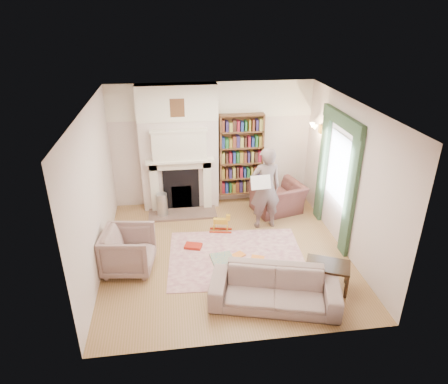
{
  "coord_description": "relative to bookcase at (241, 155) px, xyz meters",
  "views": [
    {
      "loc": [
        -0.9,
        -6.33,
        4.28
      ],
      "look_at": [
        0.0,
        0.25,
        1.15
      ],
      "focal_mm": 32.0,
      "sensor_mm": 36.0,
      "label": 1
    }
  ],
  "objects": [
    {
      "name": "curtain_right",
      "position": [
        1.55,
        -1.02,
        0.02
      ],
      "size": [
        0.07,
        0.32,
        2.4
      ],
      "primitive_type": "cube",
      "color": "#2B432C",
      "rests_on": "floor"
    },
    {
      "name": "game_box_lid",
      "position": [
        -1.25,
        -1.89,
        -1.14
      ],
      "size": [
        0.37,
        0.3,
        0.05
      ],
      "primitive_type": "cube",
      "rotation": [
        0.0,
        0.0,
        -0.31
      ],
      "color": "#AA2113",
      "rests_on": "rug"
    },
    {
      "name": "wall_left",
      "position": [
        -2.9,
        -2.12,
        0.22
      ],
      "size": [
        0.0,
        4.5,
        4.5
      ],
      "primitive_type": "plane",
      "rotation": [
        1.57,
        0.0,
        1.57
      ],
      "color": "beige",
      "rests_on": "floor"
    },
    {
      "name": "bookcase",
      "position": [
        0.0,
        0.0,
        0.0
      ],
      "size": [
        1.0,
        0.24,
        1.85
      ],
      "primitive_type": "cube",
      "color": "brown",
      "rests_on": "floor"
    },
    {
      "name": "wall_right",
      "position": [
        1.6,
        -2.12,
        0.22
      ],
      "size": [
        0.0,
        4.5,
        4.5
      ],
      "primitive_type": "plane",
      "rotation": [
        1.57,
        0.0,
        -1.57
      ],
      "color": "beige",
      "rests_on": "floor"
    },
    {
      "name": "comic_annuals",
      "position": [
        -0.36,
        -2.41,
        -1.16
      ],
      "size": [
        0.75,
        0.53,
        0.02
      ],
      "color": "red",
      "rests_on": "rug"
    },
    {
      "name": "ceiling",
      "position": [
        -0.65,
        -2.12,
        1.62
      ],
      "size": [
        4.5,
        4.5,
        0.0
      ],
      "primitive_type": "plane",
      "rotation": [
        3.14,
        0.0,
        0.0
      ],
      "color": "white",
      "rests_on": "wall_back"
    },
    {
      "name": "coffee_table",
      "position": [
        0.86,
        -3.36,
        -0.95
      ],
      "size": [
        0.82,
        0.7,
        0.45
      ],
      "primitive_type": null,
      "rotation": [
        0.0,
        0.0,
        -0.43
      ],
      "color": "#2F2110",
      "rests_on": "floor"
    },
    {
      "name": "armchair_left",
      "position": [
        -2.41,
        -2.42,
        -0.79
      ],
      "size": [
        0.96,
        0.94,
        0.78
      ],
      "primitive_type": "imported",
      "rotation": [
        0.0,
        0.0,
        1.43
      ],
      "color": "gray",
      "rests_on": "floor"
    },
    {
      "name": "fireplace",
      "position": [
        -1.4,
        -0.07,
        0.21
      ],
      "size": [
        1.7,
        0.58,
        2.8
      ],
      "color": "beige",
      "rests_on": "floor"
    },
    {
      "name": "man_reading",
      "position": [
        0.29,
        -1.25,
        -0.3
      ],
      "size": [
        0.67,
        0.47,
        1.76
      ],
      "primitive_type": "imported",
      "rotation": [
        0.0,
        0.0,
        3.22
      ],
      "color": "#62514E",
      "rests_on": "floor"
    },
    {
      "name": "wall_back",
      "position": [
        -0.65,
        0.13,
        0.22
      ],
      "size": [
        4.5,
        0.0,
        4.5
      ],
      "primitive_type": "plane",
      "rotation": [
        1.57,
        0.0,
        0.0
      ],
      "color": "beige",
      "rests_on": "floor"
    },
    {
      "name": "board_game",
      "position": [
        -0.75,
        -2.37,
        -1.15
      ],
      "size": [
        0.45,
        0.45,
        0.03
      ],
      "primitive_type": "cube",
      "rotation": [
        0.0,
        0.0,
        0.13
      ],
      "color": "gold",
      "rests_on": "rug"
    },
    {
      "name": "floor",
      "position": [
        -0.65,
        -2.12,
        -1.18
      ],
      "size": [
        4.5,
        4.5,
        0.0
      ],
      "primitive_type": "plane",
      "color": "olive",
      "rests_on": "ground"
    },
    {
      "name": "curtain_left",
      "position": [
        1.55,
        -2.42,
        0.02
      ],
      "size": [
        0.07,
        0.32,
        2.4
      ],
      "primitive_type": "cube",
      "color": "#2B432C",
      "rests_on": "floor"
    },
    {
      "name": "window",
      "position": [
        1.58,
        -1.72,
        0.27
      ],
      "size": [
        0.02,
        0.9,
        1.3
      ],
      "primitive_type": "cube",
      "color": "silver",
      "rests_on": "wall_right"
    },
    {
      "name": "rocking_horse",
      "position": [
        -0.65,
        -1.36,
        -0.97
      ],
      "size": [
        0.48,
        0.27,
        0.4
      ],
      "primitive_type": null,
      "rotation": [
        0.0,
        0.0,
        -0.19
      ],
      "color": "gold",
      "rests_on": "rug"
    },
    {
      "name": "wall_sconce",
      "position": [
        1.38,
        -0.62,
        0.72
      ],
      "size": [
        0.2,
        0.24,
        0.24
      ],
      "primitive_type": null,
      "color": "gold",
      "rests_on": "wall_right"
    },
    {
      "name": "pelmet",
      "position": [
        1.54,
        -1.72,
        1.2
      ],
      "size": [
        0.09,
        1.7,
        0.24
      ],
      "primitive_type": "cube",
      "color": "#2B432C",
      "rests_on": "wall_right"
    },
    {
      "name": "rug",
      "position": [
        -0.48,
        -2.33,
        -1.17
      ],
      "size": [
        2.61,
        2.07,
        0.01
      ],
      "primitive_type": "cube",
      "rotation": [
        0.0,
        0.0,
        -0.07
      ],
      "color": "beige",
      "rests_on": "floor"
    },
    {
      "name": "sofa",
      "position": [
        -0.1,
        -3.65,
        -0.89
      ],
      "size": [
        2.12,
        1.27,
        0.58
      ],
      "primitive_type": "imported",
      "rotation": [
        0.0,
        0.0,
        -0.26
      ],
      "color": "gray",
      "rests_on": "floor"
    },
    {
      "name": "armchair_reading",
      "position": [
        0.74,
        -0.65,
        -0.84
      ],
      "size": [
        1.24,
        1.14,
        0.67
      ],
      "primitive_type": "imported",
      "rotation": [
        0.0,
        0.0,
        3.4
      ],
      "color": "#4B2828",
      "rests_on": "floor"
    },
    {
      "name": "paraffin_heater",
      "position": [
        -1.84,
        -0.53,
        -0.9
      ],
      "size": [
        0.31,
        0.31,
        0.55
      ],
      "primitive_type": "cylinder",
      "rotation": [
        0.0,
        0.0,
        0.4
      ],
      "color": "#B5B8BE",
      "rests_on": "floor"
    },
    {
      "name": "wall_front",
      "position": [
        -0.65,
        -4.37,
        0.22
      ],
      "size": [
        4.5,
        0.0,
        4.5
      ],
      "primitive_type": "plane",
      "rotation": [
        -1.57,
        0.0,
        0.0
      ],
      "color": "beige",
      "rests_on": "floor"
    },
    {
      "name": "newspaper",
      "position": [
        0.14,
        -1.45,
        -0.06
      ],
      "size": [
        0.41,
        0.15,
        0.27
      ],
      "primitive_type": "cube",
      "rotation": [
        -0.35,
        0.0,
        0.08
      ],
      "color": "white",
      "rests_on": "man_reading"
    }
  ]
}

